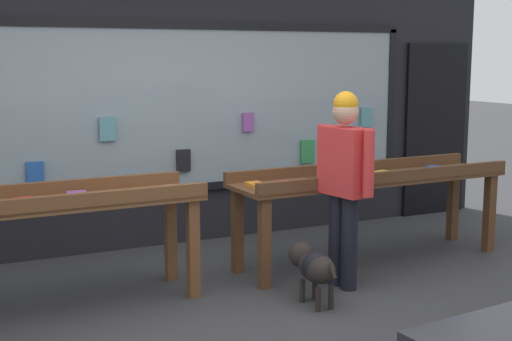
{
  "coord_description": "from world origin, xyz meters",
  "views": [
    {
      "loc": [
        -2.31,
        -4.61,
        1.95
      ],
      "look_at": [
        0.28,
        0.66,
        1.0
      ],
      "focal_mm": 50.0,
      "sensor_mm": 36.0,
      "label": 1
    }
  ],
  "objects_px": {
    "small_dog": "(314,265)",
    "display_table_left": "(21,214)",
    "person_browsing": "(344,174)",
    "display_table_right": "(371,184)"
  },
  "relations": [
    {
      "from": "display_table_right",
      "to": "person_browsing",
      "type": "relative_size",
      "value": 1.67
    },
    {
      "from": "display_table_right",
      "to": "small_dog",
      "type": "bearing_deg",
      "value": -143.93
    },
    {
      "from": "small_dog",
      "to": "display_table_left",
      "type": "bearing_deg",
      "value": 68.14
    },
    {
      "from": "person_browsing",
      "to": "display_table_left",
      "type": "bearing_deg",
      "value": 68.74
    },
    {
      "from": "display_table_left",
      "to": "small_dog",
      "type": "bearing_deg",
      "value": -21.15
    },
    {
      "from": "person_browsing",
      "to": "small_dog",
      "type": "bearing_deg",
      "value": 111.47
    },
    {
      "from": "display_table_right",
      "to": "small_dog",
      "type": "distance_m",
      "value": 1.43
    },
    {
      "from": "person_browsing",
      "to": "small_dog",
      "type": "distance_m",
      "value": 0.83
    },
    {
      "from": "person_browsing",
      "to": "display_table_right",
      "type": "bearing_deg",
      "value": -59.65
    },
    {
      "from": "display_table_right",
      "to": "person_browsing",
      "type": "height_order",
      "value": "person_browsing"
    }
  ]
}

